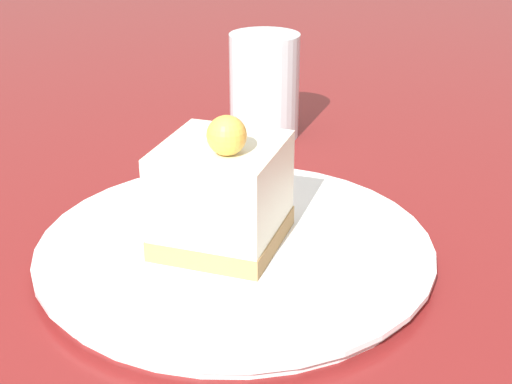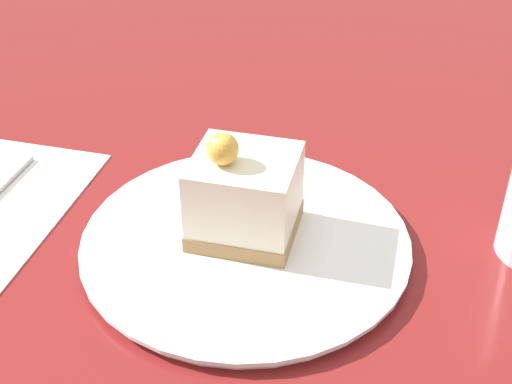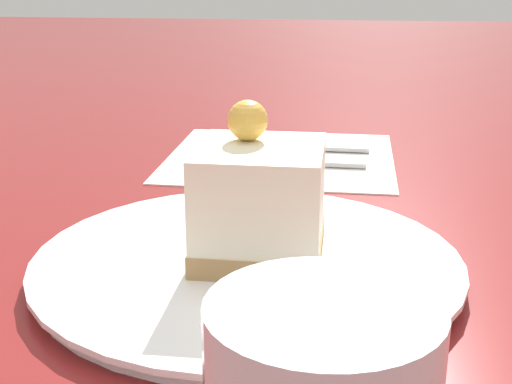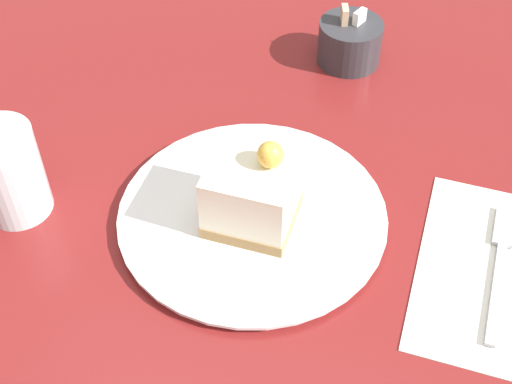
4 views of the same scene
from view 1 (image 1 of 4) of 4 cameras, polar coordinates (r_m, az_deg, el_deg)
ground_plane at (r=0.54m, az=-0.02°, el=-3.87°), size 4.00×4.00×0.00m
plate at (r=0.51m, az=-1.67°, el=-4.46°), size 0.28×0.28×0.01m
cake_slice at (r=0.49m, az=-2.72°, el=-0.07°), size 0.09×0.08×0.10m
drinking_glass at (r=0.73m, az=0.67°, el=8.48°), size 0.07×0.07×0.10m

